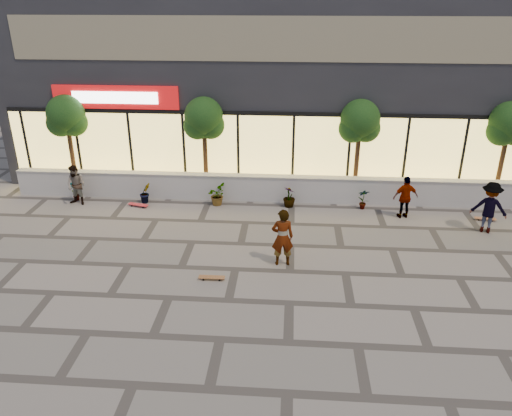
# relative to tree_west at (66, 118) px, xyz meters

# --- Properties ---
(ground) EXTENTS (80.00, 80.00, 0.00)m
(ground) POSITION_rel_tree_west_xyz_m (9.00, -7.70, -2.99)
(ground) COLOR gray
(ground) RESTS_ON ground
(planter_wall) EXTENTS (22.00, 0.42, 1.04)m
(planter_wall) POSITION_rel_tree_west_xyz_m (9.00, -0.70, -2.46)
(planter_wall) COLOR beige
(planter_wall) RESTS_ON ground
(retail_building) EXTENTS (24.00, 9.17, 8.50)m
(retail_building) POSITION_rel_tree_west_xyz_m (9.00, 4.79, 1.26)
(retail_building) COLOR #24242A
(retail_building) RESTS_ON ground
(shrub_a) EXTENTS (0.43, 0.29, 0.81)m
(shrub_a) POSITION_rel_tree_west_xyz_m (0.50, -1.25, -2.58)
(shrub_a) COLOR #113813
(shrub_a) RESTS_ON ground
(shrub_b) EXTENTS (0.57, 0.57, 0.81)m
(shrub_b) POSITION_rel_tree_west_xyz_m (3.30, -1.25, -2.58)
(shrub_b) COLOR #113813
(shrub_b) RESTS_ON ground
(shrub_c) EXTENTS (0.68, 0.77, 0.81)m
(shrub_c) POSITION_rel_tree_west_xyz_m (6.10, -1.25, -2.58)
(shrub_c) COLOR #113813
(shrub_c) RESTS_ON ground
(shrub_d) EXTENTS (0.64, 0.64, 0.81)m
(shrub_d) POSITION_rel_tree_west_xyz_m (8.90, -1.25, -2.58)
(shrub_d) COLOR #113813
(shrub_d) RESTS_ON ground
(shrub_e) EXTENTS (0.46, 0.35, 0.81)m
(shrub_e) POSITION_rel_tree_west_xyz_m (11.70, -1.25, -2.58)
(shrub_e) COLOR #113813
(shrub_e) RESTS_ON ground
(tree_west) EXTENTS (1.60, 1.50, 3.92)m
(tree_west) POSITION_rel_tree_west_xyz_m (0.00, 0.00, 0.00)
(tree_west) COLOR #4A2B1A
(tree_west) RESTS_ON ground
(tree_midwest) EXTENTS (1.60, 1.50, 3.92)m
(tree_midwest) POSITION_rel_tree_west_xyz_m (5.50, 0.00, 0.00)
(tree_midwest) COLOR #4A2B1A
(tree_midwest) RESTS_ON ground
(tree_mideast) EXTENTS (1.60, 1.50, 3.92)m
(tree_mideast) POSITION_rel_tree_west_xyz_m (11.50, 0.00, 0.00)
(tree_mideast) COLOR #4A2B1A
(tree_mideast) RESTS_ON ground
(tree_east) EXTENTS (1.60, 1.50, 3.92)m
(tree_east) POSITION_rel_tree_west_xyz_m (17.00, 0.00, 0.00)
(tree_east) COLOR #4A2B1A
(tree_east) RESTS_ON ground
(skater_center) EXTENTS (0.71, 0.52, 1.81)m
(skater_center) POSITION_rel_tree_west_xyz_m (8.75, -5.65, -2.08)
(skater_center) COLOR white
(skater_center) RESTS_ON ground
(skater_left) EXTENTS (0.87, 0.74, 1.57)m
(skater_left) POSITION_rel_tree_west_xyz_m (0.74, -1.62, -2.20)
(skater_left) COLOR tan
(skater_left) RESTS_ON ground
(skater_right_near) EXTENTS (0.99, 0.58, 1.58)m
(skater_right_near) POSITION_rel_tree_west_xyz_m (13.09, -1.92, -2.19)
(skater_right_near) COLOR silver
(skater_right_near) RESTS_ON ground
(skater_right_far) EXTENTS (1.32, 1.03, 1.80)m
(skater_right_far) POSITION_rel_tree_west_xyz_m (15.68, -2.89, -2.08)
(skater_right_far) COLOR maroon
(skater_right_far) RESTS_ON ground
(skateboard_center) EXTENTS (0.76, 0.20, 0.09)m
(skateboard_center) POSITION_rel_tree_west_xyz_m (6.76, -6.69, -2.91)
(skateboard_center) COLOR brown
(skateboard_center) RESTS_ON ground
(skateboard_left) EXTENTS (0.83, 0.40, 0.10)m
(skateboard_left) POSITION_rel_tree_west_xyz_m (3.12, -1.69, -2.90)
(skateboard_left) COLOR red
(skateboard_left) RESTS_ON ground
(skateboard_right_near) EXTENTS (0.76, 0.27, 0.09)m
(skateboard_right_near) POSITION_rel_tree_west_xyz_m (16.00, -1.98, -2.91)
(skateboard_right_near) COLOR #9A5832
(skateboard_right_near) RESTS_ON ground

